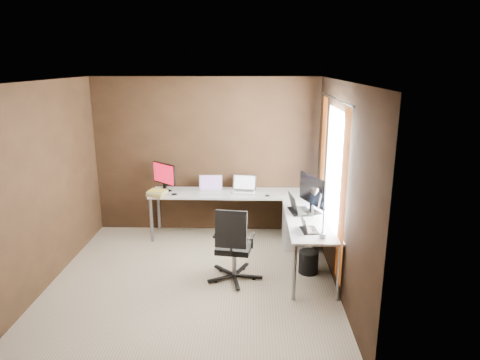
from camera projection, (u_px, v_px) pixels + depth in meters
The scene contains 15 objects.
room at pixel (219, 184), 5.20m from camera, with size 3.60×3.60×2.50m.
desk at pixel (259, 205), 6.28m from camera, with size 2.65×2.25×0.73m.
drawer_pedestal at pixel (297, 227), 6.47m from camera, with size 0.42×0.50×0.60m, color silver.
monitor_left at pixel (164, 175), 6.76m from camera, with size 0.41×0.35×0.45m.
monitor_right at pixel (313, 192), 5.75m from camera, with size 0.27×0.59×0.52m.
laptop_white at pixel (211, 188), 6.77m from camera, with size 0.37×0.27×0.24m.
laptop_silver at pixel (244, 188), 6.76m from camera, with size 0.41×0.32×0.25m.
laptop_black_big at pixel (298, 208), 5.83m from camera, with size 0.33×0.43×0.26m.
laptop_black_small at pixel (307, 228), 5.18m from camera, with size 0.22×0.29×0.18m.
book_stack at pixel (157, 193), 6.55m from camera, with size 0.35×0.32×0.09m.
mouse_left at pixel (174, 194), 6.57m from camera, with size 0.09×0.06×0.04m, color black.
mouse_corner at pixel (267, 196), 6.52m from camera, with size 0.08×0.05×0.03m, color black.
desk_lamp at pixel (317, 206), 4.95m from camera, with size 0.19×0.22×0.58m.
office_chair at pixel (234, 259), 5.45m from camera, with size 0.55×0.56×0.99m.
wastebasket at pixel (308, 262), 5.67m from camera, with size 0.26×0.26×0.30m, color black.
Camera 1 is at (0.74, -4.92, 2.71)m, focal length 32.00 mm.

